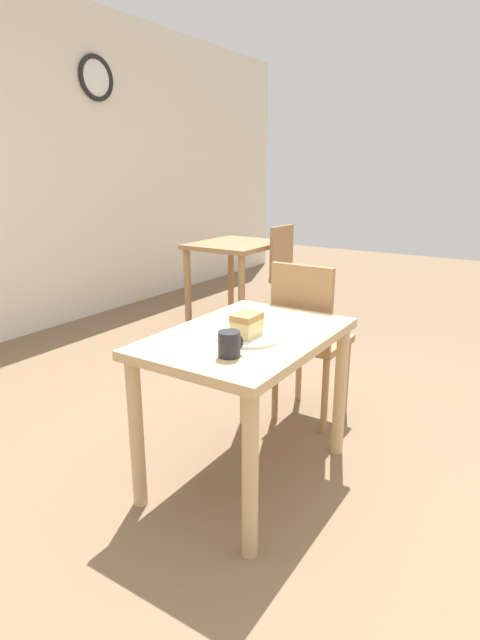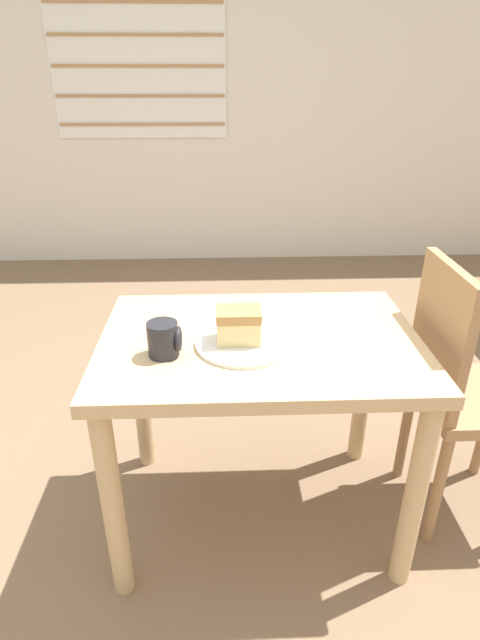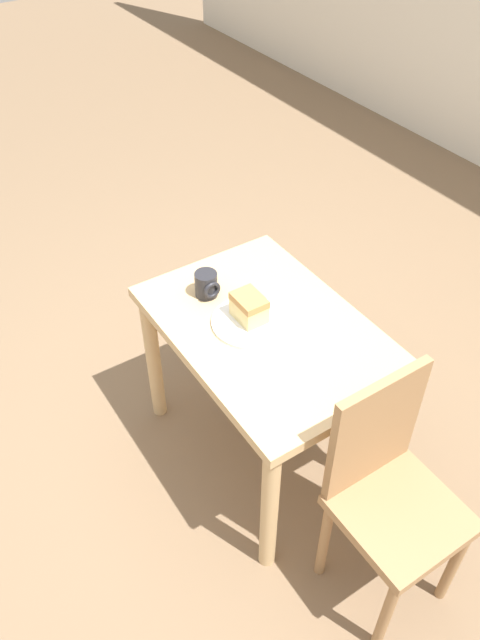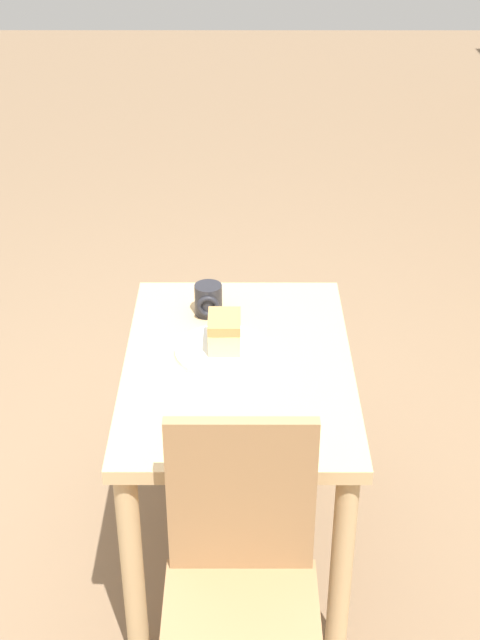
% 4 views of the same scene
% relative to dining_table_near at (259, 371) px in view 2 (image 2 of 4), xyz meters
% --- Properties ---
extents(ground_plane, '(14.00, 14.00, 0.00)m').
position_rel_dining_table_near_xyz_m(ground_plane, '(-0.10, -0.28, -0.58)').
color(ground_plane, '#7A6047').
extents(wall_back, '(10.00, 0.10, 2.80)m').
position_rel_dining_table_near_xyz_m(wall_back, '(-0.10, 2.75, 0.82)').
color(wall_back, silver).
rests_on(wall_back, ground_plane).
extents(dining_table_near, '(0.94, 0.65, 0.70)m').
position_rel_dining_table_near_xyz_m(dining_table_near, '(0.00, 0.00, 0.00)').
color(dining_table_near, tan).
rests_on(dining_table_near, ground_plane).
extents(chair_near_window, '(0.36, 0.36, 0.91)m').
position_rel_dining_table_near_xyz_m(chair_near_window, '(0.65, 0.01, -0.08)').
color(chair_near_window, '#9E754C').
rests_on(chair_near_window, ground_plane).
extents(plate, '(0.28, 0.28, 0.01)m').
position_rel_dining_table_near_xyz_m(plate, '(-0.05, -0.04, 0.13)').
color(plate, white).
rests_on(plate, dining_table_near).
extents(cake_slice, '(0.12, 0.09, 0.10)m').
position_rel_dining_table_near_xyz_m(cake_slice, '(-0.07, -0.04, 0.18)').
color(cake_slice, '#E0C67F').
rests_on(cake_slice, plate).
extents(coffee_mug, '(0.09, 0.08, 0.10)m').
position_rel_dining_table_near_xyz_m(coffee_mug, '(-0.27, -0.09, 0.17)').
color(coffee_mug, '#232328').
rests_on(coffee_mug, dining_table_near).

